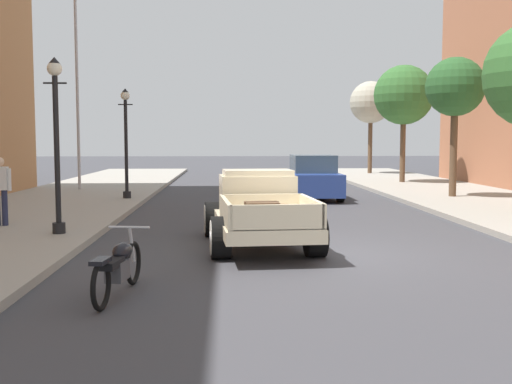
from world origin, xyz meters
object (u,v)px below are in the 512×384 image
at_px(flagpole, 82,53).
at_px(street_lamp_near, 56,132).
at_px(car_background_blue, 312,178).
at_px(street_tree_third, 404,95).
at_px(hotrod_truck_cream, 258,209).
at_px(motorcycle_parked, 118,266).
at_px(street_tree_farthest, 371,103).
at_px(street_tree_second, 455,88).
at_px(street_lamp_far, 126,135).
at_px(pedestrian_sidewalk_left, 0,187).

bearing_deg(flagpole, street_lamp_near, -79.59).
bearing_deg(car_background_blue, street_tree_third, 51.76).
height_order(hotrod_truck_cream, flagpole, flagpole).
xyz_separation_m(motorcycle_parked, street_tree_farthest, (10.29, 28.85, 4.02)).
distance_m(street_lamp_near, street_tree_third, 20.18).
bearing_deg(street_tree_third, street_lamp_near, -127.55).
bearing_deg(street_tree_third, street_tree_second, -92.31).
distance_m(street_lamp_far, flagpole, 5.84).
distance_m(street_lamp_near, street_tree_second, 14.66).
distance_m(street_tree_second, street_tree_third, 7.58).
bearing_deg(street_tree_farthest, street_tree_third, -91.76).
bearing_deg(street_tree_farthest, street_lamp_far, -128.17).
distance_m(pedestrian_sidewalk_left, flagpole, 11.92).
distance_m(pedestrian_sidewalk_left, street_tree_second, 15.65).
relative_size(motorcycle_parked, car_background_blue, 0.49).
xyz_separation_m(car_background_blue, flagpole, (-9.14, 3.15, 5.00)).
bearing_deg(motorcycle_parked, street_tree_farthest, 70.36).
distance_m(car_background_blue, pedestrian_sidewalk_left, 11.62).
bearing_deg(street_tree_farthest, street_tree_second, -92.03).
height_order(motorcycle_parked, pedestrian_sidewalk_left, pedestrian_sidewalk_left).
distance_m(hotrod_truck_cream, street_tree_third, 18.70).
xyz_separation_m(pedestrian_sidewalk_left, street_lamp_far, (1.89, 6.85, 1.30)).
xyz_separation_m(motorcycle_parked, car_background_blue, (4.69, 14.12, 0.33)).
height_order(hotrod_truck_cream, street_tree_farthest, street_tree_farthest).
height_order(pedestrian_sidewalk_left, flagpole, flagpole).
height_order(motorcycle_parked, street_lamp_far, street_lamp_far).
xyz_separation_m(street_tree_second, street_tree_third, (0.31, 7.57, 0.28)).
relative_size(street_tree_third, street_tree_farthest, 1.01).
height_order(car_background_blue, street_tree_farthest, street_tree_farthest).
height_order(hotrod_truck_cream, pedestrian_sidewalk_left, pedestrian_sidewalk_left).
bearing_deg(street_lamp_near, motorcycle_parked, -66.34).
height_order(pedestrian_sidewalk_left, street_lamp_near, street_lamp_near).
xyz_separation_m(hotrod_truck_cream, street_lamp_near, (-4.37, 0.66, 1.63)).
xyz_separation_m(street_lamp_far, street_tree_third, (12.08, 7.75, 1.96)).
height_order(street_tree_third, street_tree_farthest, street_tree_third).
bearing_deg(flagpole, street_tree_second, -15.46).
height_order(motorcycle_parked, street_tree_second, street_tree_second).
bearing_deg(pedestrian_sidewalk_left, flagpole, 92.74).
xyz_separation_m(street_lamp_near, street_tree_second, (11.93, 8.35, 1.68)).
distance_m(flagpole, street_tree_third, 15.01).
bearing_deg(pedestrian_sidewalk_left, hotrod_truck_cream, -18.00).
relative_size(flagpole, street_tree_farthest, 1.63).
relative_size(car_background_blue, pedestrian_sidewalk_left, 2.61).
height_order(street_lamp_near, street_tree_third, street_tree_third).
xyz_separation_m(motorcycle_parked, pedestrian_sidewalk_left, (-3.92, 6.32, 0.64)).
height_order(hotrod_truck_cream, street_lamp_near, street_lamp_near).
distance_m(pedestrian_sidewalk_left, street_tree_third, 20.47).
xyz_separation_m(car_background_blue, street_tree_third, (5.36, 6.80, 3.58)).
xyz_separation_m(flagpole, street_tree_farthest, (14.74, 11.58, -1.31)).
bearing_deg(street_tree_third, pedestrian_sidewalk_left, -133.75).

